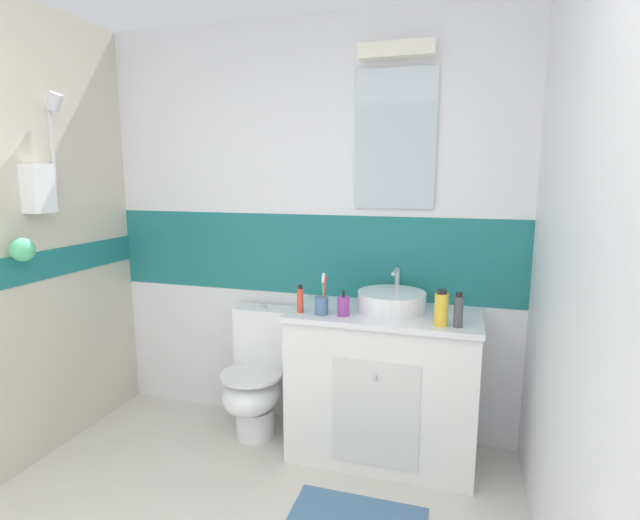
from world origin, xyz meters
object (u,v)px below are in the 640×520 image
toothpaste_tube_upright (300,300)px  shampoo_bottle_tall (441,309)px  toilet (257,377)px  soap_dispenser (343,306)px  sink_basin (392,300)px  deodorant_spray_can (458,311)px  toothbrush_cup (322,304)px

toothpaste_tube_upright → shampoo_bottle_tall: (0.74, -0.02, 0.01)m
toilet → shampoo_bottle_tall: size_ratio=4.30×
toothpaste_tube_upright → soap_dispenser: bearing=2.5°
sink_basin → deodorant_spray_can: 0.41m
deodorant_spray_can → toothpaste_tube_upright: bearing=178.9°
sink_basin → deodorant_spray_can: bearing=-29.0°
toothbrush_cup → deodorant_spray_can: (0.70, -0.02, 0.02)m
sink_basin → shampoo_bottle_tall: 0.34m
sink_basin → deodorant_spray_can: sink_basin is taller
soap_dispenser → toothpaste_tube_upright: toothpaste_tube_upright is taller
toilet → toothpaste_tube_upright: 0.68m
toothbrush_cup → deodorant_spray_can: bearing=-1.2°
toothpaste_tube_upright → toilet: bearing=154.5°
toothpaste_tube_upright → sink_basin: bearing=21.1°
toothbrush_cup → sink_basin: bearing=27.6°
toilet → deodorant_spray_can: bearing=-8.7°
sink_basin → soap_dispenser: (-0.23, -0.17, -0.00)m
deodorant_spray_can → shampoo_bottle_tall: 0.08m
sink_basin → toothpaste_tube_upright: size_ratio=2.72×
deodorant_spray_can → toothpaste_tube_upright: size_ratio=1.13×
soap_dispenser → shampoo_bottle_tall: 0.51m
toothpaste_tube_upright → deodorant_spray_can: bearing=-1.1°
deodorant_spray_can → toothpaste_tube_upright: 0.83m
sink_basin → toilet: 0.98m
toothpaste_tube_upright → shampoo_bottle_tall: shampoo_bottle_tall is taller
toilet → toothbrush_cup: size_ratio=3.43×
shampoo_bottle_tall → toothpaste_tube_upright: bearing=178.7°
shampoo_bottle_tall → soap_dispenser: bearing=176.8°
toothbrush_cup → soap_dispenser: (0.12, 0.01, -0.01)m
toilet → toothbrush_cup: 0.73m
deodorant_spray_can → sink_basin: bearing=151.0°
sink_basin → toothbrush_cup: (-0.35, -0.18, 0.00)m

